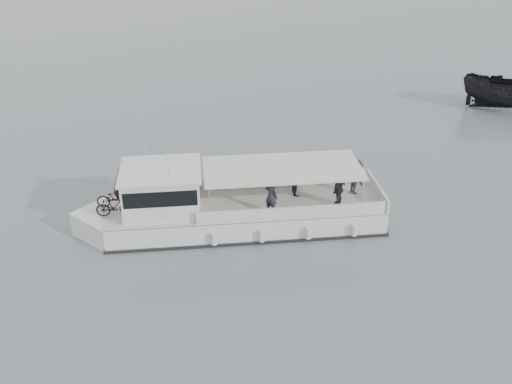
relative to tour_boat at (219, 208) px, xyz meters
name	(u,v)px	position (x,y,z in m)	size (l,w,h in m)	color
ground	(148,290)	(-4.12, -3.19, -0.95)	(1400.00, 1400.00, 0.00)	#555E64
tour_boat	(219,208)	(0.00, 0.00, 0.00)	(13.77, 6.85, 5.82)	silver
dark_motorboat	(511,93)	(23.26, 6.10, 0.28)	(2.41, 6.41, 2.48)	black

